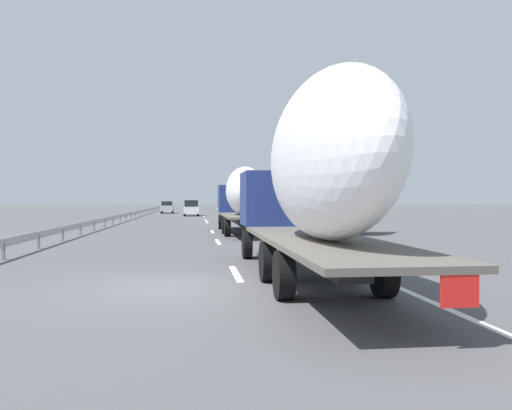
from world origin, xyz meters
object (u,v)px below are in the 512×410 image
Objects in this scene: truck_lead at (242,196)px; car_silver_hatch at (167,207)px; truck_trailing at (314,173)px; road_sign at (259,200)px; car_white_van at (191,208)px.

truck_lead is 3.15× the size of car_silver_hatch.
road_sign is (35.30, -3.10, -0.70)m from truck_trailing.
road_sign is at bearing -5.02° from truck_trailing.
truck_lead is 46.21m from car_silver_hatch.
truck_lead is at bearing 169.13° from road_sign.
road_sign is at bearing -161.23° from car_silver_hatch.
car_silver_hatch is at bearing 18.77° from road_sign.
truck_lead is 3.08× the size of car_white_van.
truck_lead reaches higher than road_sign.
car_silver_hatch is (64.83, 6.93, -1.87)m from truck_trailing.
truck_trailing is at bearing -173.89° from car_silver_hatch.
truck_trailing reaches higher than truck_lead.
road_sign reaches higher than car_silver_hatch.
car_silver_hatch is 12.76m from car_white_van.
road_sign is at bearing -10.87° from truck_lead.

